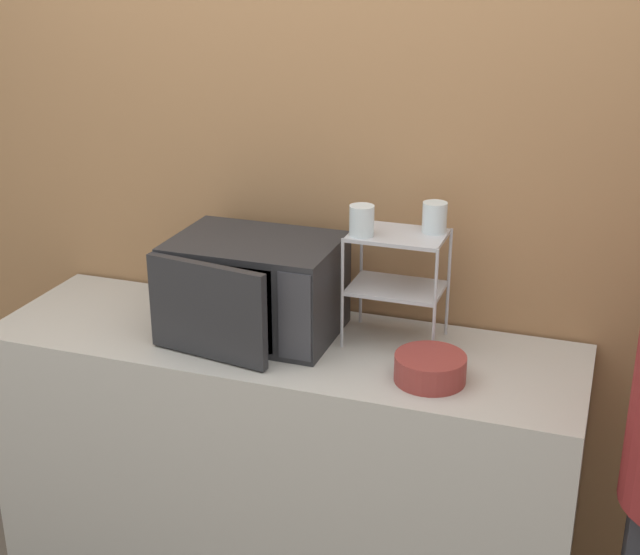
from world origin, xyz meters
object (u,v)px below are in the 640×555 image
Objects in this scene: microwave at (253,288)px; bowl at (430,369)px; glass_back_right at (435,217)px; glass_front_left at (362,221)px; dish_rack at (397,264)px.

bowl is at bearing -12.66° from microwave.
glass_back_right reaches higher than microwave.
bowl is (0.07, -0.28, -0.37)m from glass_back_right.
glass_front_left is 0.49m from bowl.
microwave is at bearing -173.12° from glass_front_left.
bowl is (0.17, -0.23, -0.22)m from dish_rack.
glass_back_right is at bearing 27.51° from dish_rack.
microwave is 0.62m from glass_back_right.
dish_rack is 1.72× the size of bowl.
glass_back_right is at bearing 14.98° from microwave.
bowl is (0.27, -0.18, -0.37)m from glass_front_left.
glass_front_left is (0.35, 0.04, 0.25)m from microwave.
bowl is at bearing -54.36° from dish_rack.
glass_front_left is at bearing 146.12° from bowl.
glass_front_left reaches higher than bowl.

